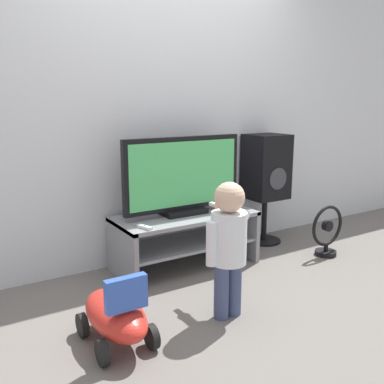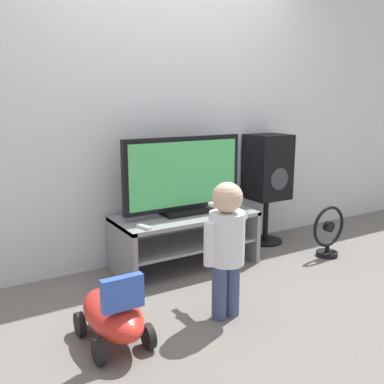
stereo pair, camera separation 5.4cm
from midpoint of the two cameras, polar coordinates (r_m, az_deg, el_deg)
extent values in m
plane|color=slate|center=(3.31, 1.89, -11.23)|extent=(16.00, 16.00, 0.00)
cube|color=silver|center=(3.56, -3.33, 11.89)|extent=(10.00, 0.06, 2.60)
cube|color=gray|center=(3.38, -0.45, -3.24)|extent=(1.12, 0.52, 0.03)
cube|color=gray|center=(3.45, -0.45, -6.81)|extent=(1.08, 0.48, 0.02)
cube|color=gray|center=(3.22, -8.88, -7.99)|extent=(0.04, 0.52, 0.43)
cube|color=gray|center=(3.74, 6.76, -5.04)|extent=(0.04, 0.52, 0.43)
cube|color=black|center=(3.40, -0.68, -2.57)|extent=(0.35, 0.20, 0.04)
cube|color=black|center=(3.33, -0.69, 2.51)|extent=(1.01, 0.05, 0.57)
cube|color=#4CBF66|center=(3.31, -0.45, 2.44)|extent=(0.94, 0.01, 0.50)
cube|color=white|center=(3.55, 4.12, -1.90)|extent=(0.05, 0.17, 0.05)
cube|color=#3F8CE5|center=(3.48, 4.94, -2.19)|extent=(0.03, 0.00, 0.01)
cube|color=white|center=(3.02, -5.89, -4.67)|extent=(0.07, 0.13, 0.02)
cylinder|color=#337FD8|center=(3.02, -5.90, -4.44)|extent=(0.01, 0.01, 0.00)
cylinder|color=#3F4C72|center=(2.68, 4.25, -13.12)|extent=(0.09, 0.09, 0.35)
cylinder|color=#3F4C72|center=(2.73, 5.96, -12.63)|extent=(0.09, 0.09, 0.35)
cylinder|color=white|center=(2.58, 5.25, -6.15)|extent=(0.22, 0.22, 0.32)
sphere|color=beige|center=(2.51, 5.36, -0.73)|extent=(0.18, 0.18, 0.18)
cylinder|color=white|center=(2.51, 2.94, -6.91)|extent=(0.07, 0.07, 0.27)
cylinder|color=white|center=(2.72, 5.76, -2.55)|extent=(0.07, 0.27, 0.07)
sphere|color=beige|center=(2.82, 4.14, -1.97)|extent=(0.08, 0.08, 0.08)
cube|color=white|center=(2.85, 3.68, -1.80)|extent=(0.03, 0.13, 0.02)
cylinder|color=black|center=(4.14, 10.04, -6.41)|extent=(0.32, 0.32, 0.02)
cylinder|color=black|center=(4.08, 10.15, -3.72)|extent=(0.05, 0.05, 0.42)
cube|color=black|center=(3.98, 10.42, 3.33)|extent=(0.36, 0.32, 0.59)
cylinder|color=#38383D|center=(3.87, 11.97, 1.70)|extent=(0.20, 0.01, 0.20)
cylinder|color=black|center=(3.91, 17.92, -7.83)|extent=(0.18, 0.18, 0.04)
cylinder|color=black|center=(3.89, 17.97, -7.15)|extent=(0.04, 0.04, 0.06)
torus|color=black|center=(3.83, 18.16, -4.40)|extent=(0.36, 0.03, 0.36)
cylinder|color=black|center=(3.83, 18.16, -4.40)|extent=(0.09, 0.05, 0.09)
ellipsoid|color=red|center=(2.47, -9.91, -15.70)|extent=(0.28, 0.58, 0.20)
cube|color=blue|center=(2.26, -8.57, -13.20)|extent=(0.22, 0.05, 0.18)
cylinder|color=black|center=(2.62, -14.12, -16.71)|extent=(0.04, 0.14, 0.14)
cylinder|color=black|center=(2.69, -8.27, -15.54)|extent=(0.04, 0.14, 0.14)
cylinder|color=black|center=(2.35, -11.66, -20.12)|extent=(0.04, 0.14, 0.14)
cylinder|color=black|center=(2.44, -5.18, -18.61)|extent=(0.04, 0.14, 0.14)
camera|label=1|loc=(0.03, -89.53, 0.10)|focal=40.00mm
camera|label=2|loc=(0.03, 90.47, -0.10)|focal=40.00mm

